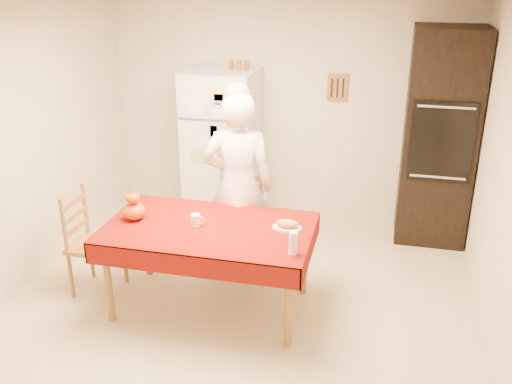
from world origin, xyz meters
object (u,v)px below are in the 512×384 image
(chair_far, at_px, (239,212))
(bread_plate, at_px, (287,228))
(dining_table, at_px, (209,234))
(pumpkin_lower, at_px, (134,211))
(refrigerator, at_px, (222,147))
(coffee_mug, at_px, (196,220))
(oven_cabinet, at_px, (439,138))
(seated_woman, at_px, (238,187))
(chair_left, at_px, (88,238))
(wine_glass, at_px, (293,243))

(chair_far, relative_size, bread_plate, 3.96)
(dining_table, height_order, chair_far, chair_far)
(pumpkin_lower, xyz_separation_m, bread_plate, (1.28, 0.11, -0.06))
(refrigerator, relative_size, coffee_mug, 17.00)
(refrigerator, xyz_separation_m, dining_table, (0.41, -1.79, -0.16))
(oven_cabinet, bearing_deg, refrigerator, -178.82)
(coffee_mug, height_order, bread_plate, coffee_mug)
(seated_woman, bearing_deg, dining_table, 74.27)
(chair_left, relative_size, wine_glass, 5.40)
(seated_woman, distance_m, pumpkin_lower, 0.96)
(chair_left, height_order, wine_glass, chair_left)
(oven_cabinet, relative_size, seated_woman, 1.25)
(refrigerator, height_order, chair_far, refrigerator)
(wine_glass, height_order, bread_plate, wine_glass)
(coffee_mug, bearing_deg, seated_woman, 72.15)
(dining_table, bearing_deg, pumpkin_lower, -179.46)
(oven_cabinet, xyz_separation_m, chair_far, (-1.84, -0.97, -0.59))
(refrigerator, bearing_deg, seated_woman, -66.99)
(refrigerator, bearing_deg, dining_table, -77.06)
(wine_glass, bearing_deg, coffee_mug, 161.73)
(dining_table, bearing_deg, seated_woman, 81.52)
(chair_far, xyz_separation_m, pumpkin_lower, (-0.67, -0.87, 0.33))
(wine_glass, bearing_deg, bread_plate, 106.39)
(dining_table, height_order, pumpkin_lower, pumpkin_lower)
(oven_cabinet, height_order, pumpkin_lower, oven_cabinet)
(chair_far, relative_size, coffee_mug, 9.50)
(refrigerator, height_order, pumpkin_lower, refrigerator)
(chair_left, bearing_deg, bread_plate, -87.25)
(coffee_mug, distance_m, wine_glass, 0.90)
(chair_far, xyz_separation_m, seated_woman, (0.07, -0.26, 0.37))
(chair_far, height_order, bread_plate, chair_far)
(refrigerator, relative_size, chair_far, 1.79)
(dining_table, bearing_deg, bread_plate, 9.31)
(pumpkin_lower, bearing_deg, chair_left, 175.80)
(chair_left, distance_m, coffee_mug, 1.06)
(chair_far, height_order, chair_left, same)
(oven_cabinet, height_order, bread_plate, oven_cabinet)
(dining_table, relative_size, chair_far, 1.79)
(coffee_mug, relative_size, bread_plate, 0.42)
(bread_plate, bearing_deg, chair_far, 128.50)
(refrigerator, relative_size, bread_plate, 7.08)
(seated_woman, bearing_deg, coffee_mug, 64.90)
(dining_table, height_order, wine_glass, wine_glass)
(oven_cabinet, bearing_deg, seated_woman, -145.39)
(dining_table, relative_size, pumpkin_lower, 8.78)
(seated_woman, xyz_separation_m, pumpkin_lower, (-0.74, -0.61, -0.05))
(dining_table, distance_m, wine_glass, 0.82)
(dining_table, relative_size, bread_plate, 7.08)
(chair_left, xyz_separation_m, wine_glass, (1.88, -0.32, 0.34))
(chair_far, distance_m, coffee_mug, 0.94)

